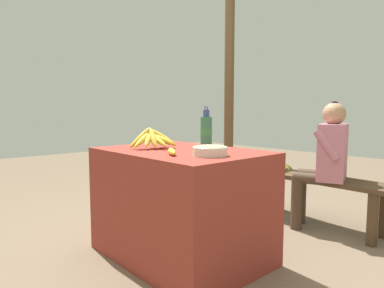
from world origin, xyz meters
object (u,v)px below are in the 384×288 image
loose_banana_front (172,152)px  banana_bunch_green (278,164)px  water_bottle (207,131)px  seated_vendor (326,156)px  wooden_bench (310,184)px  banana_bunch_ripe (155,138)px  support_post_near (229,77)px  serving_bowl (210,150)px

loose_banana_front → banana_bunch_green: size_ratio=0.58×
water_bottle → seated_vendor: (0.39, 0.99, -0.23)m
wooden_bench → seated_vendor: bearing=-17.1°
seated_vendor → banana_bunch_green: seated_vendor is taller
banana_bunch_ripe → banana_bunch_green: banana_bunch_ripe is taller
seated_vendor → banana_bunch_green: size_ratio=3.48×
water_bottle → banana_bunch_ripe: bearing=-120.0°
loose_banana_front → banana_bunch_green: loose_banana_front is taller
loose_banana_front → banana_bunch_green: 1.51m
seated_vendor → loose_banana_front: bearing=61.0°
water_bottle → loose_banana_front: water_bottle is taller
water_bottle → banana_bunch_green: 1.09m
banana_bunch_ripe → water_bottle: size_ratio=1.20×
loose_banana_front → support_post_near: support_post_near is taller
banana_bunch_green → support_post_near: bearing=164.0°
serving_bowl → support_post_near: 2.10m
serving_bowl → water_bottle: 0.45m
banana_bunch_ripe → banana_bunch_green: 1.38m
banana_bunch_ripe → water_bottle: water_bottle is taller
banana_bunch_ripe → serving_bowl: (0.52, 0.02, -0.04)m
seated_vendor → serving_bowl: bearing=67.9°
wooden_bench → seated_vendor: (0.16, -0.05, 0.26)m
seated_vendor → banana_bunch_green: 0.51m
loose_banana_front → wooden_bench: bearing=86.8°
banana_bunch_ripe → serving_bowl: banana_bunch_ripe is taller
banana_bunch_ripe → water_bottle: bearing=60.0°
loose_banana_front → seated_vendor: size_ratio=0.17×
serving_bowl → banana_bunch_green: (-0.43, 1.33, -0.27)m
serving_bowl → banana_bunch_green: bearing=107.9°
serving_bowl → loose_banana_front: serving_bowl is taller
banana_bunch_ripe → banana_bunch_green: (0.09, 1.35, -0.31)m
wooden_bench → banana_bunch_green: (-0.33, -0.01, 0.14)m
loose_banana_front → banana_bunch_green: (-0.25, 1.47, -0.26)m
serving_bowl → seated_vendor: 1.29m
water_bottle → wooden_bench: bearing=77.2°
water_bottle → support_post_near: 1.65m
banana_bunch_ripe → loose_banana_front: bearing=-19.7°
seated_vendor → support_post_near: (-1.32, 0.28, 0.75)m
wooden_bench → banana_bunch_green: 0.36m
water_bottle → seated_vendor: 1.09m
loose_banana_front → wooden_bench: size_ratio=0.13×
wooden_bench → support_post_near: support_post_near is taller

